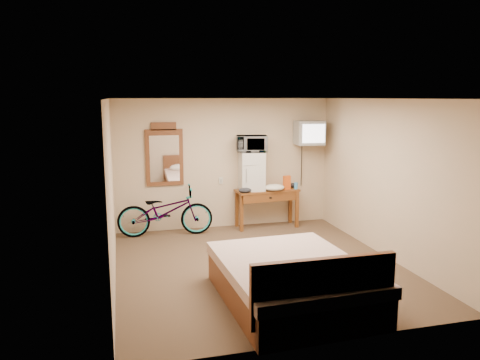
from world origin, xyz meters
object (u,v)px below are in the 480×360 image
Objects in this scene: mini_fridge at (252,171)px; wall_mirror at (164,155)px; blue_cup at (296,186)px; bicycle at (165,211)px; microwave at (252,144)px; bed at (293,281)px; desk at (267,196)px; crt_television at (309,133)px.

mini_fridge is 0.63× the size of wall_mirror.
blue_cup is at bearing -7.76° from mini_fridge.
bicycle is at bearing -97.63° from wall_mirror.
wall_mirror is 1.05m from bicycle.
microwave is (0.00, 0.00, 0.53)m from mini_fridge.
mini_fridge is at bearing 82.46° from bed.
wall_mirror is (-1.64, 0.21, 0.34)m from mini_fridge.
blue_cup is 2.57m from bicycle.
desk is 0.59m from mini_fridge.
microwave is 0.25× the size of bed.
wall_mirror reaches higher than bicycle.
desk is 1.99m from bicycle.
bicycle is 3.54m from bed.
wall_mirror is at bearing 172.77° from mini_fridge.
crt_television is (0.28, 0.07, 1.02)m from blue_cup.
microwave is at bearing 82.46° from bed.
blue_cup is at bearing -5.72° from desk.
blue_cup is 0.21× the size of crt_television.
microwave is 0.33× the size of bicycle.
desk is 2.13m from wall_mirror.
desk is 1.08m from microwave.
wall_mirror is at bearing 172.59° from blue_cup.
bicycle is (-2.83, -0.07, -1.38)m from crt_television.
desk is at bearing -0.62° from microwave.
bicycle is at bearing -176.06° from mini_fridge.
bicycle is (-1.68, -0.12, -1.19)m from microwave.
bed is (1.18, -3.64, -1.16)m from wall_mirror.
blue_cup is at bearing 3.12° from microwave.
microwave reaches higher than bed.
crt_television is (1.15, -0.04, 0.72)m from mini_fridge.
wall_mirror is 0.53× the size of bed.
wall_mirror is 4.00m from bed.
bed is (-0.45, -3.43, -1.35)m from microwave.
wall_mirror is at bearing -176.34° from microwave.
microwave is 2.06m from bicycle.
mini_fridge is at bearing -82.70° from bicycle.
microwave is at bearing 168.49° from desk.
desk is 3.47m from bed.
bicycle is (-1.68, -0.12, -0.66)m from mini_fridge.
bicycle is at bearing -178.56° from crt_television.
microwave reaches higher than mini_fridge.
blue_cup is 0.11× the size of wall_mirror.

